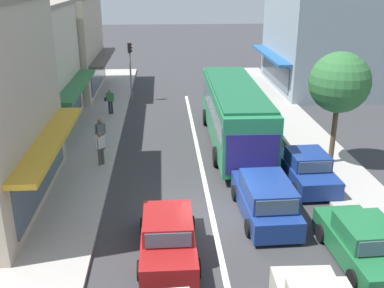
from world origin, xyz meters
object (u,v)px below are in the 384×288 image
at_px(pedestrian_with_handbag_near, 110,100).
at_px(city_bus, 234,110).
at_px(traffic_light_downstreet, 130,62).
at_px(wagon_behind_bus_mid, 265,199).
at_px(pedestrian_browsing_midblock, 100,146).
at_px(parked_sedan_kerb_second, 306,169).
at_px(sedan_adjacent_lane_lead, 168,237).
at_px(parked_sedan_kerb_front, 363,244).
at_px(pedestrian_far_walker, 100,132).
at_px(street_tree_right, 340,83).

bearing_deg(pedestrian_with_handbag_near, city_bus, -38.28).
bearing_deg(traffic_light_downstreet, wagon_behind_bus_mid, -70.54).
bearing_deg(pedestrian_with_handbag_near, pedestrian_browsing_midblock, -87.15).
xyz_separation_m(parked_sedan_kerb_second, pedestrian_with_handbag_near, (-9.58, 10.69, 0.40)).
distance_m(city_bus, wagon_behind_bus_mid, 7.95).
xyz_separation_m(sedan_adjacent_lane_lead, traffic_light_downstreet, (-2.29, 19.09, 2.19)).
bearing_deg(parked_sedan_kerb_front, pedestrian_far_walker, 132.89).
relative_size(traffic_light_downstreet, pedestrian_with_handbag_near, 2.58).
distance_m(sedan_adjacent_lane_lead, pedestrian_far_walker, 9.89).
bearing_deg(pedestrian_far_walker, pedestrian_browsing_midblock, -83.28).
xyz_separation_m(wagon_behind_bus_mid, street_tree_right, (4.29, 4.79, 3.26)).
xyz_separation_m(sedan_adjacent_lane_lead, pedestrian_far_walker, (-3.28, 9.32, 0.40)).
bearing_deg(city_bus, wagon_behind_bus_mid, -90.14).
bearing_deg(sedan_adjacent_lane_lead, parked_sedan_kerb_front, -7.68).
distance_m(pedestrian_with_handbag_near, pedestrian_far_walker, 6.40).
height_order(wagon_behind_bus_mid, street_tree_right, street_tree_right).
xyz_separation_m(city_bus, sedan_adjacent_lane_lead, (-3.70, -10.06, -1.22)).
bearing_deg(sedan_adjacent_lane_lead, street_tree_right, 41.25).
relative_size(sedan_adjacent_lane_lead, parked_sedan_kerb_front, 0.99).
distance_m(sedan_adjacent_lane_lead, pedestrian_browsing_midblock, 7.95).
bearing_deg(parked_sedan_kerb_front, traffic_light_downstreet, 112.95).
height_order(sedan_adjacent_lane_lead, street_tree_right, street_tree_right).
xyz_separation_m(city_bus, pedestrian_far_walker, (-6.98, -0.74, -0.81)).
bearing_deg(parked_sedan_kerb_second, pedestrian_browsing_midblock, 165.91).
height_order(street_tree_right, pedestrian_browsing_midblock, street_tree_right).
height_order(traffic_light_downstreet, pedestrian_browsing_midblock, traffic_light_downstreet).
distance_m(city_bus, pedestrian_with_handbag_near, 9.16).
height_order(sedan_adjacent_lane_lead, pedestrian_far_walker, pedestrian_far_walker).
bearing_deg(parked_sedan_kerb_second, street_tree_right, 46.60).
height_order(sedan_adjacent_lane_lead, wagon_behind_bus_mid, wagon_behind_bus_mid).
xyz_separation_m(traffic_light_downstreet, street_tree_right, (10.26, -12.10, 1.15)).
bearing_deg(parked_sedan_kerb_second, city_bus, 115.68).
distance_m(parked_sedan_kerb_front, pedestrian_with_handbag_near, 19.14).
xyz_separation_m(sedan_adjacent_lane_lead, pedestrian_with_handbag_near, (-3.46, 15.72, 0.40)).
relative_size(parked_sedan_kerb_front, pedestrian_far_walker, 2.61).
distance_m(parked_sedan_kerb_second, traffic_light_downstreet, 16.52).
bearing_deg(parked_sedan_kerb_front, city_bus, 102.67).
height_order(parked_sedan_kerb_front, street_tree_right, street_tree_right).
xyz_separation_m(wagon_behind_bus_mid, pedestrian_browsing_midblock, (-6.73, 5.13, 0.32)).
relative_size(sedan_adjacent_lane_lead, parked_sedan_kerb_second, 0.99).
height_order(sedan_adjacent_lane_lead, pedestrian_with_handbag_near, pedestrian_with_handbag_near).
xyz_separation_m(sedan_adjacent_lane_lead, parked_sedan_kerb_second, (6.12, 5.03, 0.00)).
height_order(sedan_adjacent_lane_lead, traffic_light_downstreet, traffic_light_downstreet).
bearing_deg(pedestrian_far_walker, parked_sedan_kerb_front, -47.11).
bearing_deg(pedestrian_far_walker, parked_sedan_kerb_second, -24.52).
distance_m(city_bus, pedestrian_browsing_midblock, 7.32).
bearing_deg(pedestrian_browsing_midblock, parked_sedan_kerb_second, -14.09).
xyz_separation_m(wagon_behind_bus_mid, traffic_light_downstreet, (-5.97, 16.89, 2.11)).
distance_m(pedestrian_browsing_midblock, pedestrian_far_walker, 2.00).
distance_m(street_tree_right, pedestrian_with_handbag_near, 14.68).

